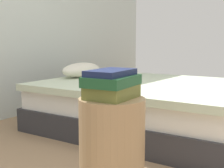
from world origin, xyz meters
The scene contains 5 objects.
bed centered at (1.31, 0.53, 0.23)m, with size 1.65×2.09×0.62m.
side_table centered at (0.00, 0.00, 0.28)m, with size 0.34×0.34×0.56m, color tan.
book_olive centered at (0.00, 0.00, 0.60)m, with size 0.25×0.20×0.06m, color olive.
book_forest centered at (0.00, 0.00, 0.65)m, with size 0.29×0.20×0.05m, color #1E512D.
book_navy centered at (0.00, 0.01, 0.69)m, with size 0.27×0.17×0.03m, color #19234C.
Camera 1 is at (-1.20, -0.86, 0.85)m, focal length 47.38 mm.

